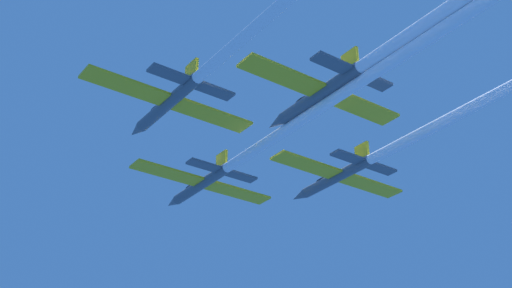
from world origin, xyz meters
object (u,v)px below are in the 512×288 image
Objects in this scene: jet_lead at (282,132)px; jet_left_wing at (244,38)px; jet_slot at (435,17)px; jet_right_wing at (431,128)px.

jet_lead is 13.86m from jet_left_wing.
jet_left_wing is 15.00m from jet_slot.
jet_right_wing is at bearing -39.53° from jet_lead.
jet_slot reaches higher than jet_lead.
jet_slot is (-0.62, -19.91, 0.87)m from jet_lead.
jet_lead reaches higher than jet_right_wing.
jet_left_wing reaches higher than jet_slot.
jet_left_wing is 21.68m from jet_right_wing.
jet_slot is at bearing -91.79° from jet_lead.
jet_left_wing is at bearing 131.99° from jet_slot.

